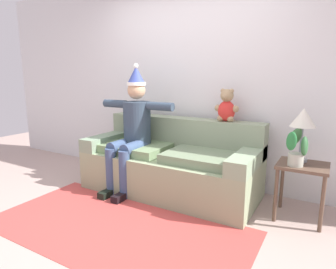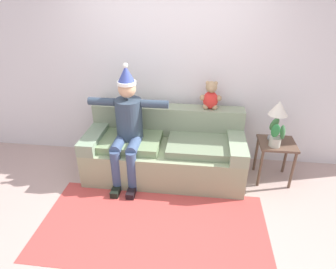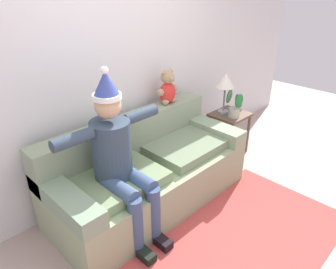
{
  "view_description": "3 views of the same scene",
  "coord_description": "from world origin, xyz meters",
  "px_view_note": "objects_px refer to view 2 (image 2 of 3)",
  "views": [
    {
      "loc": [
        1.66,
        -1.92,
        1.4
      ],
      "look_at": [
        0.06,
        0.83,
        0.75
      ],
      "focal_mm": 30.79,
      "sensor_mm": 36.0,
      "label": 1
    },
    {
      "loc": [
        0.44,
        -2.29,
        2.37
      ],
      "look_at": [
        0.07,
        0.78,
        0.72
      ],
      "focal_mm": 30.48,
      "sensor_mm": 36.0,
      "label": 2
    },
    {
      "loc": [
        -1.78,
        -1.04,
        2.14
      ],
      "look_at": [
        0.16,
        0.88,
        0.77
      ],
      "focal_mm": 33.46,
      "sensor_mm": 36.0,
      "label": 3
    }
  ],
  "objects_px": {
    "couch": "(165,150)",
    "person_seated": "(127,125)",
    "side_table": "(276,150)",
    "potted_plant": "(276,134)",
    "table_lamp": "(279,110)",
    "teddy_bear": "(211,97)"
  },
  "relations": [
    {
      "from": "person_seated",
      "to": "potted_plant",
      "type": "distance_m",
      "value": 1.85
    },
    {
      "from": "couch",
      "to": "side_table",
      "type": "xyz_separation_m",
      "value": [
        1.45,
        0.0,
        0.11
      ]
    },
    {
      "from": "side_table",
      "to": "potted_plant",
      "type": "distance_m",
      "value": 0.29
    },
    {
      "from": "teddy_bear",
      "to": "potted_plant",
      "type": "relative_size",
      "value": 1.04
    },
    {
      "from": "couch",
      "to": "teddy_bear",
      "type": "bearing_deg",
      "value": 25.83
    },
    {
      "from": "side_table",
      "to": "teddy_bear",
      "type": "bearing_deg",
      "value": 162.73
    },
    {
      "from": "couch",
      "to": "potted_plant",
      "type": "relative_size",
      "value": 5.65
    },
    {
      "from": "teddy_bear",
      "to": "side_table",
      "type": "relative_size",
      "value": 0.68
    },
    {
      "from": "teddy_bear",
      "to": "table_lamp",
      "type": "height_order",
      "value": "teddy_bear"
    },
    {
      "from": "couch",
      "to": "side_table",
      "type": "bearing_deg",
      "value": 0.18
    },
    {
      "from": "couch",
      "to": "person_seated",
      "type": "bearing_deg",
      "value": -159.94
    },
    {
      "from": "teddy_bear",
      "to": "table_lamp",
      "type": "distance_m",
      "value": 0.86
    },
    {
      "from": "couch",
      "to": "table_lamp",
      "type": "relative_size",
      "value": 3.94
    },
    {
      "from": "couch",
      "to": "person_seated",
      "type": "distance_m",
      "value": 0.66
    },
    {
      "from": "teddy_bear",
      "to": "potted_plant",
      "type": "bearing_deg",
      "value": -24.22
    },
    {
      "from": "side_table",
      "to": "table_lamp",
      "type": "distance_m",
      "value": 0.53
    },
    {
      "from": "side_table",
      "to": "potted_plant",
      "type": "bearing_deg",
      "value": -122.7
    },
    {
      "from": "person_seated",
      "to": "table_lamp",
      "type": "xyz_separation_m",
      "value": [
        1.86,
        0.25,
        0.19
      ]
    },
    {
      "from": "couch",
      "to": "person_seated",
      "type": "relative_size",
      "value": 1.35
    },
    {
      "from": "table_lamp",
      "to": "potted_plant",
      "type": "xyz_separation_m",
      "value": [
        -0.02,
        -0.18,
        -0.25
      ]
    },
    {
      "from": "table_lamp",
      "to": "potted_plant",
      "type": "height_order",
      "value": "table_lamp"
    },
    {
      "from": "table_lamp",
      "to": "couch",
      "type": "bearing_deg",
      "value": -176.42
    }
  ]
}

